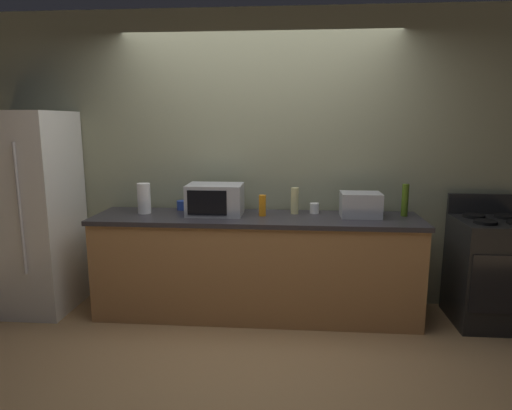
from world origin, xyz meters
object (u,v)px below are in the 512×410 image
object	(u,v)px
refrigerator	(31,212)
bottle_vinegar	(295,201)
bottle_dish_soap	(262,205)
stove_range	(490,271)
bottle_olive_oil	(405,200)
microwave	(215,199)
paper_towel_roll	(144,198)
mug_blue	(182,205)
mug_white	(314,208)
toaster_oven	(361,205)

from	to	relation	value
refrigerator	bottle_vinegar	distance (m)	2.39
bottle_dish_soap	stove_range	bearing A→B (deg)	-0.75
bottle_olive_oil	refrigerator	bearing A→B (deg)	-177.84
microwave	bottle_olive_oil	distance (m)	1.65
paper_towel_roll	bottle_vinegar	world-z (taller)	paper_towel_roll
microwave	bottle_vinegar	distance (m)	0.71
mug_blue	microwave	bearing A→B (deg)	-28.58
bottle_dish_soap	mug_white	xyz separation A→B (m)	(0.46, 0.15, -0.05)
stove_range	refrigerator	bearing A→B (deg)	-180.00
refrigerator	mug_white	world-z (taller)	refrigerator
bottle_olive_oil	toaster_oven	bearing A→B (deg)	-170.40
stove_range	bottle_olive_oil	bearing A→B (deg)	170.03
mug_white	stove_range	bearing A→B (deg)	-6.69
stove_range	mug_blue	distance (m)	2.76
microwave	paper_towel_roll	xyz separation A→B (m)	(-0.64, 0.00, 0.00)
stove_range	mug_white	size ratio (longest dim) A/B	11.76
toaster_oven	mug_blue	size ratio (longest dim) A/B	3.56
mug_blue	bottle_olive_oil	bearing A→B (deg)	-3.17
refrigerator	bottle_dish_soap	xyz separation A→B (m)	(2.10, 0.03, 0.09)
stove_range	microwave	distance (m)	2.43
microwave	toaster_oven	world-z (taller)	microwave
toaster_oven	bottle_dish_soap	world-z (taller)	toaster_oven
refrigerator	microwave	world-z (taller)	refrigerator
toaster_oven	paper_towel_roll	xyz separation A→B (m)	(-1.91, -0.01, 0.03)
refrigerator	bottle_vinegar	world-z (taller)	refrigerator
refrigerator	bottle_olive_oil	xyz separation A→B (m)	(3.34, 0.13, 0.14)
microwave	mug_white	xyz separation A→B (m)	(0.88, 0.13, -0.09)
bottle_dish_soap	mug_white	distance (m)	0.48
toaster_oven	bottle_olive_oil	distance (m)	0.39
paper_towel_roll	bottle_dish_soap	xyz separation A→B (m)	(1.06, -0.02, -0.04)
microwave	toaster_oven	xyz separation A→B (m)	(1.26, 0.01, -0.03)
refrigerator	paper_towel_roll	world-z (taller)	refrigerator
refrigerator	mug_white	xyz separation A→B (m)	(2.56, 0.17, 0.05)
bottle_vinegar	mug_white	distance (m)	0.19
stove_range	bottle_olive_oil	distance (m)	0.93
paper_towel_roll	mug_blue	xyz separation A→B (m)	(0.30, 0.19, -0.09)
bottle_olive_oil	bottle_vinegar	xyz separation A→B (m)	(-0.95, 0.01, -0.02)
toaster_oven	bottle_vinegar	bearing A→B (deg)	172.04
mug_white	toaster_oven	bearing A→B (deg)	-16.38
bottle_dish_soap	toaster_oven	bearing A→B (deg)	2.35
stove_range	bottle_vinegar	size ratio (longest dim) A/B	4.61
refrigerator	toaster_oven	xyz separation A→B (m)	(2.95, 0.06, 0.10)
microwave	mug_white	size ratio (longest dim) A/B	5.23
bottle_olive_oil	mug_white	distance (m)	0.78
paper_towel_roll	mug_white	xyz separation A→B (m)	(1.52, 0.12, -0.09)
paper_towel_roll	bottle_olive_oil	bearing A→B (deg)	1.88
stove_range	bottle_olive_oil	world-z (taller)	bottle_olive_oil
refrigerator	microwave	distance (m)	1.69
mug_blue	mug_white	size ratio (longest dim) A/B	1.04
refrigerator	paper_towel_roll	distance (m)	1.05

